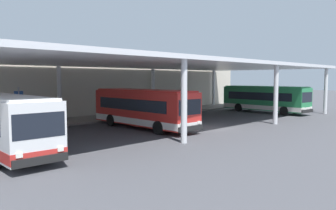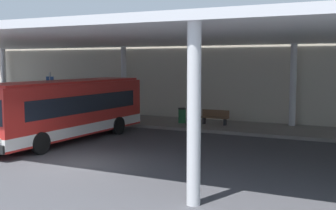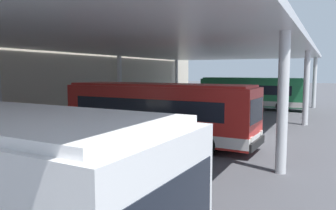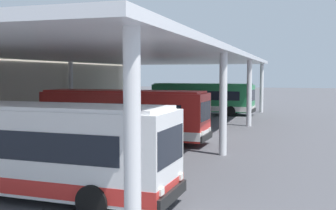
# 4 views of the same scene
# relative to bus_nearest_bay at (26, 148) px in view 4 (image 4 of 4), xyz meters

# --- Properties ---
(ground_plane) EXTENTS (200.00, 200.00, 0.00)m
(ground_plane) POSITION_rel_bus_nearest_bay_xyz_m (15.31, -2.68, -1.66)
(ground_plane) COLOR #47474C
(platform_kerb) EXTENTS (42.00, 4.50, 0.18)m
(platform_kerb) POSITION_rel_bus_nearest_bay_xyz_m (15.31, 9.07, -1.57)
(platform_kerb) COLOR gray
(platform_kerb) RESTS_ON ground
(station_building_facade) EXTENTS (48.00, 1.60, 6.78)m
(station_building_facade) POSITION_rel_bus_nearest_bay_xyz_m (15.31, 12.32, 1.73)
(station_building_facade) COLOR beige
(station_building_facade) RESTS_ON ground
(canopy_shelter) EXTENTS (40.00, 17.00, 5.55)m
(canopy_shelter) POSITION_rel_bus_nearest_bay_xyz_m (15.31, 2.82, 3.66)
(canopy_shelter) COLOR silver
(canopy_shelter) RESTS_ON ground
(bus_nearest_bay) EXTENTS (2.98, 10.61, 3.17)m
(bus_nearest_bay) POSITION_rel_bus_nearest_bay_xyz_m (0.00, 0.00, 0.00)
(bus_nearest_bay) COLOR white
(bus_nearest_bay) RESTS_ON ground
(bus_second_bay) EXTENTS (2.99, 10.61, 3.17)m
(bus_second_bay) POSITION_rel_bus_nearest_bay_xyz_m (11.53, 1.39, 0.00)
(bus_second_bay) COLOR red
(bus_second_bay) RESTS_ON ground
(bus_middle_bay) EXTENTS (3.22, 10.67, 3.17)m
(bus_middle_bay) POSITION_rel_bus_nearest_bay_xyz_m (30.14, 0.52, 0.00)
(bus_middle_bay) COLOR #28844C
(bus_middle_bay) RESTS_ON ground
(bench_waiting) EXTENTS (1.80, 0.45, 0.92)m
(bench_waiting) POSITION_rel_bus_nearest_bay_xyz_m (16.98, 9.14, -0.99)
(bench_waiting) COLOR brown
(bench_waiting) RESTS_ON platform_kerb
(trash_bin) EXTENTS (0.52, 0.52, 0.98)m
(trash_bin) POSITION_rel_bus_nearest_bay_xyz_m (14.82, 8.83, -0.98)
(trash_bin) COLOR #236638
(trash_bin) RESTS_ON platform_kerb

